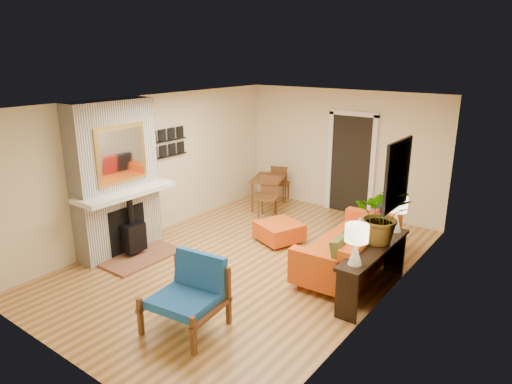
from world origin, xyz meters
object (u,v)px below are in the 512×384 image
Objects in this scene: sofa at (355,247)px; ottoman at (279,231)px; blue_chair at (191,290)px; houseplant at (382,215)px; console_table at (374,257)px; lamp_far at (397,210)px; dining_table at (271,184)px; lamp_near at (356,240)px.

ottoman is at bearing 171.42° from sofa.
blue_chair reaches higher than ottoman.
blue_chair is at bearing -123.76° from houseplant.
sofa is 2.72× the size of houseplant.
console_table is at bearing 53.71° from blue_chair.
sofa is 1.62m from ottoman.
houseplant is (-0.01, -0.56, 0.09)m from lamp_far.
blue_chair is at bearing -78.43° from ottoman.
houseplant reaches higher than lamp_far.
console_table is 3.43× the size of lamp_far.
sofa is 0.98m from houseplant.
console_table is (3.32, -2.25, 0.02)m from dining_table.
ottoman is 2.94m from blue_chair.
lamp_far is at bearing -0.62° from ottoman.
console_table is at bearing -87.00° from houseplant.
console_table is 3.43× the size of lamp_near.
console_table is (0.53, -0.53, 0.19)m from sofa.
lamp_near is 1.00× the size of lamp_far.
dining_table is at bearing 148.15° from houseplant.
lamp_far is (0.53, 0.22, 0.67)m from sofa.
lamp_near reaches higher than console_table.
lamp_near is 1.42m from lamp_far.
dining_table is at bearing 129.12° from ottoman.
lamp_far is at bearing 90.00° from console_table.
blue_chair is 3.28m from lamp_far.
blue_chair reaches higher than console_table.
ottoman is 2.29m from lamp_far.
blue_chair is 2.59m from console_table.
ottoman is at bearing 179.38° from lamp_far.
houseplant is (2.11, -0.58, 0.94)m from ottoman.
houseplant is (-0.01, 0.19, 0.57)m from console_table.
lamp_far is at bearing 22.11° from sofa.
ottoman is at bearing 159.97° from console_table.
lamp_near reaches higher than ottoman.
lamp_near is at bearing -41.27° from dining_table.
houseplant is at bearing 56.24° from blue_chair.
houseplant is at bearing -33.25° from sofa.
houseplant is at bearing -91.02° from lamp_far.
sofa is 1.47m from lamp_near.
sofa is 0.88m from lamp_far.
sofa is at bearing -157.89° from lamp_far.
dining_table is (-1.20, 1.47, 0.35)m from ottoman.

